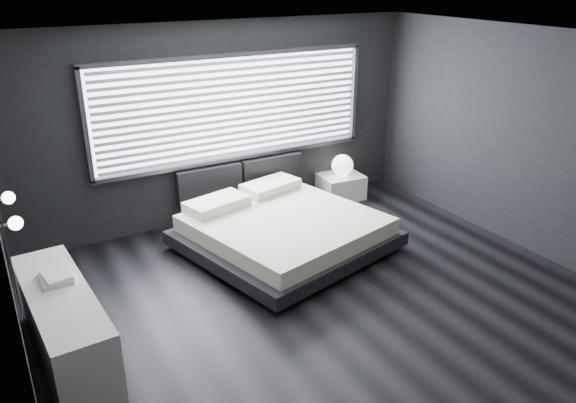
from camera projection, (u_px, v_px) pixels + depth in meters
room at (329, 184)px, 5.68m from camera, size 6.04×6.00×2.80m
window at (235, 108)px, 7.86m from camera, size 4.14×0.09×1.52m
headboard at (241, 179)px, 8.23m from camera, size 1.96×0.16×0.52m
sconce_near at (15, 223)px, 4.33m from camera, size 0.18×0.11×0.11m
sconce_far at (8, 198)px, 4.81m from camera, size 0.18×0.11×0.11m
wall_art_upper at (2, 225)px, 3.71m from camera, size 0.01×0.48×0.48m
wall_art_lower at (12, 271)px, 4.09m from camera, size 0.01×0.48×0.48m
bed at (283, 229)px, 7.31m from camera, size 2.78×2.71×0.60m
nightstand at (341, 186)px, 8.99m from camera, size 0.70×0.60×0.38m
orb_lamp at (342, 165)px, 8.83m from camera, size 0.34×0.34×0.34m
dresser at (65, 327)px, 5.16m from camera, size 0.65×1.90×0.75m
book_stack at (56, 277)px, 5.19m from camera, size 0.28×0.37×0.07m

